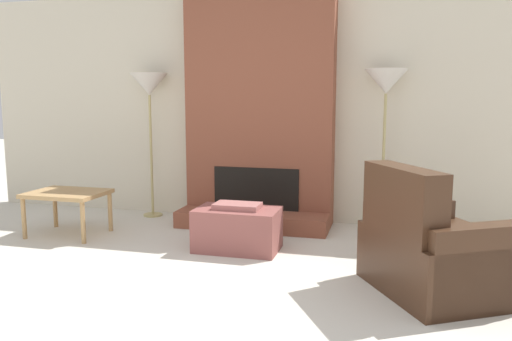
{
  "coord_description": "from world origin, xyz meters",
  "views": [
    {
      "loc": [
        1.38,
        -2.46,
        1.38
      ],
      "look_at": [
        0.0,
        2.76,
        0.61
      ],
      "focal_mm": 35.0,
      "sensor_mm": 36.0,
      "label": 1
    }
  ],
  "objects": [
    {
      "name": "side_table",
      "position": [
        -1.75,
        1.86,
        0.4
      ],
      "size": [
        0.75,
        0.57,
        0.45
      ],
      "color": "tan",
      "rests_on": "ground_plane"
    },
    {
      "name": "armchair",
      "position": [
        1.7,
        1.19,
        0.29
      ],
      "size": [
        1.17,
        1.22,
        0.92
      ],
      "rotation": [
        0.0,
        0.0,
        2.09
      ],
      "color": "#422819",
      "rests_on": "ground_plane"
    },
    {
      "name": "floor_lamp_right",
      "position": [
        1.35,
        2.86,
        1.51
      ],
      "size": [
        0.43,
        0.43,
        1.69
      ],
      "color": "tan",
      "rests_on": "ground_plane"
    },
    {
      "name": "floor_lamp_left",
      "position": [
        -1.3,
        2.86,
        1.5
      ],
      "size": [
        0.43,
        0.43,
        1.68
      ],
      "color": "tan",
      "rests_on": "ground_plane"
    },
    {
      "name": "ground_plane",
      "position": [
        0.0,
        0.0,
        0.0
      ],
      "size": [
        24.0,
        24.0,
        0.0
      ],
      "primitive_type": "plane",
      "color": "beige"
    },
    {
      "name": "wall_back",
      "position": [
        0.0,
        3.1,
        1.3
      ],
      "size": [
        7.1,
        0.06,
        2.6
      ],
      "primitive_type": "cube",
      "color": "beige",
      "rests_on": "ground_plane"
    },
    {
      "name": "ottoman",
      "position": [
        0.08,
        1.81,
        0.2
      ],
      "size": [
        0.76,
        0.46,
        0.44
      ],
      "color": "#8C4C47",
      "rests_on": "ground_plane"
    },
    {
      "name": "fireplace",
      "position": [
        0.0,
        2.89,
        1.2
      ],
      "size": [
        1.64,
        0.7,
        2.6
      ],
      "color": "brown",
      "rests_on": "ground_plane"
    }
  ]
}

